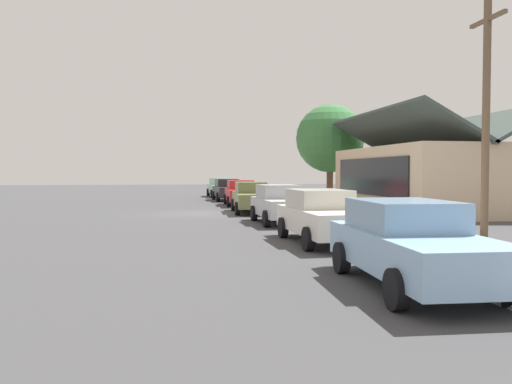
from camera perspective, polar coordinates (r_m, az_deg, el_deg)
ground_plane at (r=27.00m, az=-5.96°, el=-2.33°), size 120.00×120.00×0.00m
sidewalk_curb at (r=27.92m, az=5.60°, el=-2.01°), size 60.00×4.20×0.16m
car_seafoam at (r=44.55m, az=-3.91°, el=0.53°), size 4.83×2.08×1.59m
car_charcoal at (r=38.84m, az=-3.14°, el=0.28°), size 4.74×2.04×1.59m
car_cherry at (r=33.17m, az=-1.67°, el=-0.06°), size 4.79×2.12×1.59m
car_olive at (r=27.36m, az=-0.51°, el=-0.54°), size 4.93×2.13×1.59m
car_silver at (r=21.72m, az=2.60°, el=-1.28°), size 4.39×2.00×1.59m
car_ivory at (r=15.94m, az=7.22°, el=-2.56°), size 4.71×2.07×1.59m
car_skyblue at (r=10.22m, az=16.49°, el=-5.32°), size 4.91×2.24×1.59m
storefront_building at (r=29.43m, az=18.12°, el=1.57°), size 11.99×6.79×5.28m
shade_tree at (r=36.02m, az=8.05°, el=5.75°), size 4.60×4.60×6.68m
utility_pole_wooden at (r=18.18m, az=23.72°, el=7.68°), size 1.80×0.24×7.50m
fire_hydrant_red at (r=27.24m, az=2.94°, el=-1.23°), size 0.22×0.22×0.71m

